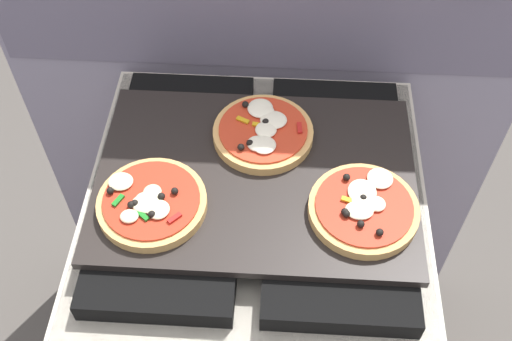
# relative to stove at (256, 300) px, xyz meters

# --- Properties ---
(kitchen_backsplash) EXTENTS (1.10, 0.09, 1.55)m
(kitchen_backsplash) POSITION_rel_stove_xyz_m (0.00, 0.34, 0.34)
(kitchen_backsplash) COLOR gray
(kitchen_backsplash) RESTS_ON ground_plane
(stove) EXTENTS (0.60, 0.64, 0.90)m
(stove) POSITION_rel_stove_xyz_m (0.00, 0.00, 0.00)
(stove) COLOR beige
(stove) RESTS_ON ground_plane
(baking_tray) EXTENTS (0.54, 0.38, 0.02)m
(baking_tray) POSITION_rel_stove_xyz_m (0.00, 0.00, 0.46)
(baking_tray) COLOR black
(baking_tray) RESTS_ON stove
(pizza_left) EXTENTS (0.18, 0.18, 0.03)m
(pizza_left) POSITION_rel_stove_xyz_m (-0.16, -0.08, 0.48)
(pizza_left) COLOR tan
(pizza_left) RESTS_ON baking_tray
(pizza_right) EXTENTS (0.18, 0.18, 0.03)m
(pizza_right) POSITION_rel_stove_xyz_m (0.18, -0.07, 0.48)
(pizza_right) COLOR tan
(pizza_right) RESTS_ON baking_tray
(pizza_center) EXTENTS (0.18, 0.18, 0.03)m
(pizza_center) POSITION_rel_stove_xyz_m (0.01, 0.09, 0.48)
(pizza_center) COLOR tan
(pizza_center) RESTS_ON baking_tray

